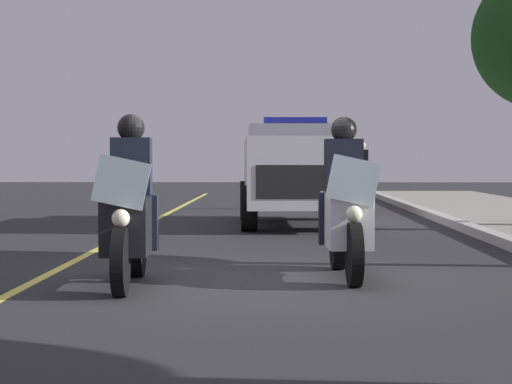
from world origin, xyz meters
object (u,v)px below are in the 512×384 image
(police_motorcycle_lead_left, at_px, (129,216))
(police_suv, at_px, (295,169))
(cyclist_background, at_px, (361,176))
(police_motorcycle_lead_right, at_px, (345,212))

(police_motorcycle_lead_left, height_order, police_suv, police_suv)
(police_motorcycle_lead_left, relative_size, cyclist_background, 1.22)
(police_suv, relative_size, cyclist_background, 2.83)
(police_motorcycle_lead_left, bearing_deg, police_motorcycle_lead_right, 107.58)
(cyclist_background, bearing_deg, police_motorcycle_lead_left, -14.34)
(police_motorcycle_lead_right, xyz_separation_m, police_suv, (-7.92, -0.37, 0.37))
(police_motorcycle_lead_left, relative_size, police_motorcycle_lead_right, 1.00)
(police_suv, bearing_deg, police_motorcycle_lead_left, -11.99)
(police_motorcycle_lead_left, xyz_separation_m, police_motorcycle_lead_right, (-0.70, 2.20, 0.00))
(police_motorcycle_lead_right, xyz_separation_m, cyclist_background, (-13.24, 1.36, 0.14))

